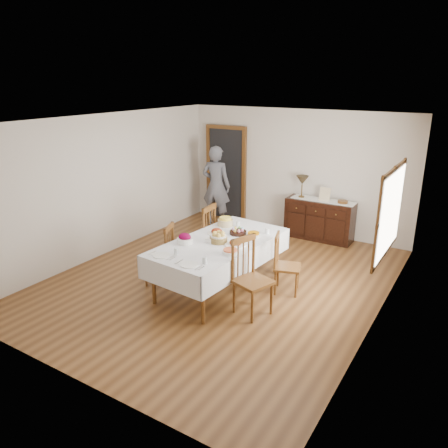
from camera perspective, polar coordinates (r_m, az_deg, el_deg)
The scene contains 26 objects.
ground at distance 7.34m, azimuth -0.41°, elevation -7.26°, with size 6.00×6.00×0.00m, color brown.
room_shell at distance 7.21m, azimuth 0.36°, elevation 6.10°, with size 5.02×6.02×2.65m.
dining_table at distance 6.79m, azimuth -0.60°, elevation -2.98°, with size 1.38×2.42×0.80m.
chair_left_near at distance 7.10m, azimuth -8.11°, elevation -3.90°, with size 0.53×0.53×1.01m.
chair_left_far at distance 7.67m, azimuth -2.93°, elevation -1.47°, with size 0.51×0.51×1.13m.
chair_right_near at distance 6.17m, azimuth 3.45°, elevation -6.80°, with size 0.58×0.58×1.11m.
chair_right_far at distance 6.83m, azimuth 7.89°, elevation -5.11°, with size 0.49×0.49×0.94m.
sideboard at distance 9.21m, azimuth 12.35°, elevation 0.56°, with size 1.38×0.51×0.83m.
person at distance 9.75m, azimuth -1.04°, elevation 5.33°, with size 0.60×0.38×1.92m, color #575963.
bread_basket at distance 6.68m, azimuth -0.71°, elevation -1.81°, with size 0.27×0.27×0.17m.
egg_basket at distance 7.04m, azimuth 1.85°, elevation -1.04°, with size 0.28×0.28×0.11m.
ham_platter_a at distance 7.05m, azimuth -0.95°, elevation -1.06°, with size 0.31×0.31×0.11m.
ham_platter_b at distance 6.59m, azimuth 1.49°, elevation -2.53°, with size 0.33×0.33×0.11m.
beet_bowl at distance 6.67m, azimuth -5.14°, elevation -1.96°, with size 0.24×0.24×0.16m.
carrot_bowl at distance 6.92m, azimuth 3.87°, elevation -1.42°, with size 0.20×0.20×0.08m.
pineapple_bowl at distance 7.43m, azimuth 0.18°, elevation 0.29°, with size 0.26×0.26×0.15m.
casserole_dish at distance 6.26m, azimuth 0.81°, elevation -3.63°, with size 0.23×0.23×0.07m.
butter_dish at distance 6.68m, azimuth -1.79°, elevation -2.16°, with size 0.15×0.10×0.07m.
setting_left at distance 6.27m, azimuth -7.56°, elevation -3.88°, with size 0.43×0.31×0.10m.
setting_right at distance 5.94m, azimuth -3.92°, elevation -5.11°, with size 0.43×0.31×0.10m.
glass_far_a at distance 7.38m, azimuth 1.85°, elevation 0.01°, with size 0.06×0.06×0.10m.
glass_far_b at distance 7.08m, azimuth 5.67°, elevation -0.93°, with size 0.07×0.07×0.09m.
runner at distance 9.09m, azimuth 12.84°, elevation 3.05°, with size 1.30×0.35×0.01m.
table_lamp at distance 9.15m, azimuth 10.19°, elevation 5.58°, with size 0.26×0.26×0.46m.
picture_frame at distance 9.01m, azimuth 13.03°, elevation 3.79°, with size 0.22×0.08×0.28m.
deco_bowl at distance 8.96m, azimuth 15.25°, elevation 2.78°, with size 0.20×0.20×0.06m.
Camera 1 is at (3.51, -5.59, 3.21)m, focal length 35.00 mm.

